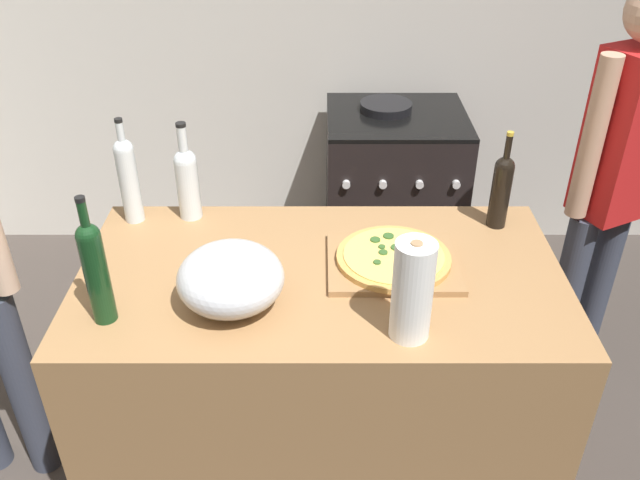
# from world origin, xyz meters

# --- Properties ---
(ground_plane) EXTENTS (4.38, 3.01, 0.02)m
(ground_plane) POSITION_xyz_m (0.00, 1.21, -0.01)
(ground_plane) COLOR #3F3833
(kitchen_wall_rear) EXTENTS (4.38, 0.10, 2.60)m
(kitchen_wall_rear) POSITION_xyz_m (0.00, 2.46, 1.30)
(kitchen_wall_rear) COLOR beige
(kitchen_wall_rear) RESTS_ON ground_plane
(counter) EXTENTS (1.47, 0.80, 0.92)m
(counter) POSITION_xyz_m (0.05, 0.74, 0.46)
(counter) COLOR #9E7247
(counter) RESTS_ON ground_plane
(cutting_board) EXTENTS (0.40, 0.32, 0.02)m
(cutting_board) POSITION_xyz_m (0.28, 0.77, 0.93)
(cutting_board) COLOR #9E7247
(cutting_board) RESTS_ON counter
(pizza) EXTENTS (0.35, 0.35, 0.03)m
(pizza) POSITION_xyz_m (0.28, 0.77, 0.96)
(pizza) COLOR tan
(pizza) RESTS_ON cutting_board
(mixing_bowl) EXTENTS (0.30, 0.30, 0.18)m
(mixing_bowl) POSITION_xyz_m (-0.19, 0.58, 1.02)
(mixing_bowl) COLOR #B2B2B7
(mixing_bowl) RESTS_ON counter
(paper_towel_roll) EXTENTS (0.11, 0.11, 0.29)m
(paper_towel_roll) POSITION_xyz_m (0.29, 0.45, 1.07)
(paper_towel_roll) COLOR white
(paper_towel_roll) RESTS_ON counter
(wine_bottle_clear) EXTENTS (0.07, 0.07, 0.37)m
(wine_bottle_clear) POSITION_xyz_m (-0.58, 1.04, 1.09)
(wine_bottle_clear) COLOR silver
(wine_bottle_clear) RESTS_ON counter
(wine_bottle_dark) EXTENTS (0.06, 0.06, 0.38)m
(wine_bottle_dark) POSITION_xyz_m (-0.54, 0.52, 1.09)
(wine_bottle_dark) COLOR #143819
(wine_bottle_dark) RESTS_ON counter
(wine_bottle_green) EXTENTS (0.06, 0.06, 0.34)m
(wine_bottle_green) POSITION_xyz_m (0.64, 1.01, 1.06)
(wine_bottle_green) COLOR black
(wine_bottle_green) RESTS_ON counter
(wine_bottle_amber) EXTENTS (0.08, 0.08, 0.34)m
(wine_bottle_amber) POSITION_xyz_m (-0.39, 1.07, 1.07)
(wine_bottle_amber) COLOR silver
(wine_bottle_amber) RESTS_ON counter
(stove) EXTENTS (0.66, 0.61, 0.93)m
(stove) POSITION_xyz_m (0.42, 2.06, 0.45)
(stove) COLOR black
(stove) RESTS_ON ground_plane
(person_in_red) EXTENTS (0.35, 0.27, 1.66)m
(person_in_red) POSITION_xyz_m (1.12, 1.26, 0.96)
(person_in_red) COLOR #383D4C
(person_in_red) RESTS_ON ground_plane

